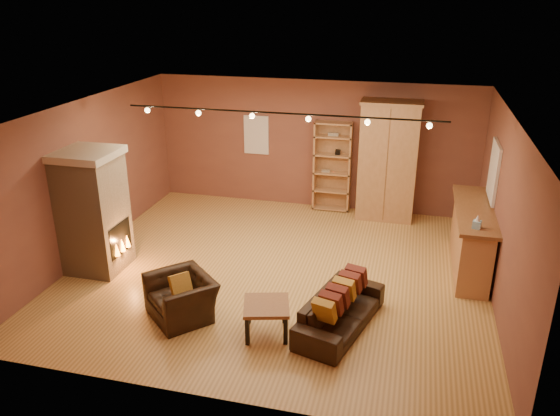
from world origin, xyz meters
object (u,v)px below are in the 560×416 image
(bookcase, at_px, (333,166))
(coffee_table, at_px, (266,308))
(fireplace, at_px, (94,211))
(armoire, at_px, (388,161))
(armchair, at_px, (181,291))
(loveseat, at_px, (341,304))
(bar_counter, at_px, (471,238))

(bookcase, xyz_separation_m, coffee_table, (-0.13, -4.96, -0.59))
(fireplace, bearing_deg, coffee_table, -19.87)
(armoire, relative_size, armchair, 2.20)
(bookcase, xyz_separation_m, armchair, (-1.46, -4.83, -0.58))
(armchair, distance_m, coffee_table, 1.34)
(loveseat, relative_size, coffee_table, 2.41)
(fireplace, bearing_deg, armoire, 37.19)
(bar_counter, bearing_deg, bookcase, 141.54)
(bookcase, height_order, armchair, bookcase)
(fireplace, bearing_deg, bookcase, 47.10)
(bookcase, bearing_deg, armoire, -10.28)
(armoire, distance_m, bar_counter, 2.63)
(armoire, bearing_deg, bar_counter, -51.30)
(bookcase, distance_m, armchair, 5.08)
(armoire, bearing_deg, coffee_table, -105.34)
(armchair, bearing_deg, loveseat, 49.84)
(coffee_table, bearing_deg, bookcase, 88.54)
(fireplace, height_order, armoire, armoire)
(armchair, xyz_separation_m, coffee_table, (1.33, -0.13, -0.02))
(armchair, bearing_deg, armoire, 103.15)
(bookcase, bearing_deg, coffee_table, -91.46)
(fireplace, relative_size, bar_counter, 0.91)
(loveseat, height_order, coffee_table, loveseat)
(bar_counter, distance_m, armchair, 4.98)
(coffee_table, bearing_deg, fireplace, 160.13)
(fireplace, bearing_deg, bar_counter, 13.97)
(bookcase, relative_size, bar_counter, 0.84)
(bookcase, xyz_separation_m, bar_counter, (2.76, -2.19, -0.43))
(bookcase, distance_m, coffee_table, 4.99)
(fireplace, relative_size, coffee_table, 2.75)
(loveseat, bearing_deg, armoire, 11.63)
(bookcase, relative_size, loveseat, 1.06)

